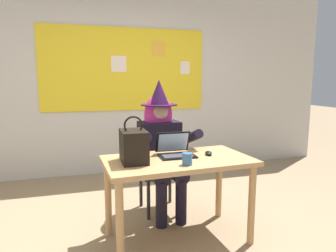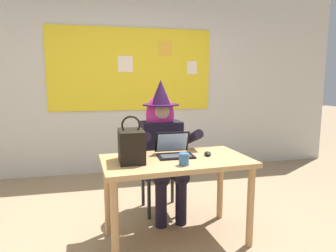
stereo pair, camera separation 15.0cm
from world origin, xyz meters
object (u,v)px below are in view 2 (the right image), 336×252
(laptop, at_px, (174,150))
(coffee_mug, at_px, (184,159))
(desk_main, at_px, (176,170))
(chair_at_desk, at_px, (160,163))
(person_costumed, at_px, (162,140))
(handbag, at_px, (131,145))
(computer_mouse, at_px, (208,154))

(laptop, height_order, coffee_mug, laptop)
(coffee_mug, bearing_deg, desk_main, 92.42)
(chair_at_desk, relative_size, person_costumed, 0.64)
(person_costumed, bearing_deg, coffee_mug, -2.63)
(desk_main, xyz_separation_m, coffee_mug, (0.01, -0.20, 0.15))
(chair_at_desk, relative_size, handbag, 2.37)
(desk_main, bearing_deg, computer_mouse, 7.69)
(chair_at_desk, bearing_deg, laptop, -0.64)
(person_costumed, bearing_deg, handbag, -36.57)
(person_costumed, height_order, laptop, person_costumed)
(desk_main, distance_m, laptop, 0.18)
(laptop, relative_size, coffee_mug, 3.27)
(chair_at_desk, bearing_deg, person_costumed, 0.91)
(laptop, xyz_separation_m, handbag, (-0.39, -0.11, 0.09))
(handbag, relative_size, coffee_mug, 3.98)
(chair_at_desk, bearing_deg, desk_main, -1.59)
(laptop, relative_size, computer_mouse, 2.99)
(person_costumed, distance_m, computer_mouse, 0.61)
(chair_at_desk, distance_m, coffee_mug, 0.94)
(desk_main, xyz_separation_m, chair_at_desk, (-0.01, 0.70, -0.13))
(desk_main, relative_size, chair_at_desk, 1.43)
(person_costumed, distance_m, laptop, 0.47)
(desk_main, xyz_separation_m, laptop, (0.01, 0.10, 0.15))
(laptop, bearing_deg, desk_main, -94.88)
(chair_at_desk, height_order, laptop, laptop)
(chair_at_desk, relative_size, coffee_mug, 9.43)
(chair_at_desk, xyz_separation_m, laptop, (0.01, -0.59, 0.28))
(desk_main, bearing_deg, person_costumed, 89.93)
(person_costumed, bearing_deg, chair_at_desk, 179.76)
(chair_at_desk, distance_m, handbag, 0.87)
(coffee_mug, bearing_deg, chair_at_desk, 90.90)
(laptop, height_order, handbag, handbag)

